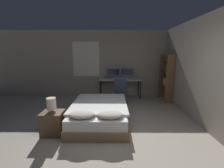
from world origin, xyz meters
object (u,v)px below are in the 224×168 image
(bedside_lamp, at_px, (51,104))
(bookshelf, at_px, (167,77))
(nightstand, at_px, (53,123))
(monitor_right, at_px, (127,72))
(office_chair, at_px, (120,92))
(keyboard, at_px, (120,79))
(computer_mouse, at_px, (128,79))
(desk, at_px, (120,81))
(bed, at_px, (99,113))
(monitor_left, at_px, (113,72))

(bedside_lamp, xyz_separation_m, bookshelf, (3.35, 2.45, 0.23))
(nightstand, xyz_separation_m, bookshelf, (3.35, 2.45, 0.67))
(monitor_right, relative_size, bookshelf, 0.32)
(office_chair, bearing_deg, bedside_lamp, -126.96)
(keyboard, xyz_separation_m, office_chair, (-0.02, -0.54, -0.38))
(nightstand, relative_size, bookshelf, 0.30)
(keyboard, relative_size, bookshelf, 0.22)
(monitor_right, bearing_deg, bookshelf, -23.09)
(monitor_right, xyz_separation_m, computer_mouse, (-0.01, -0.38, -0.22))
(monitor_right, bearing_deg, desk, -146.52)
(bedside_lamp, xyz_separation_m, office_chair, (1.61, 2.14, -0.31))
(nightstand, bearing_deg, office_chair, 53.04)
(bed, relative_size, keyboard, 5.19)
(desk, xyz_separation_m, monitor_right, (0.29, 0.19, 0.33))
(desk, distance_m, keyboard, 0.21)
(office_chair, distance_m, bookshelf, 1.85)
(bed, relative_size, bedside_lamp, 6.24)
(bed, height_order, office_chair, office_chair)
(nightstand, distance_m, monitor_left, 3.42)
(office_chair, bearing_deg, monitor_right, 71.51)
(desk, xyz_separation_m, monitor_left, (-0.29, 0.19, 0.33))
(bedside_lamp, relative_size, keyboard, 0.83)
(bed, bearing_deg, bedside_lamp, -147.63)
(nightstand, xyz_separation_m, computer_mouse, (1.91, 2.68, 0.53))
(bedside_lamp, bearing_deg, bed, 32.37)
(nightstand, bearing_deg, keyboard, 58.74)
(keyboard, height_order, computer_mouse, computer_mouse)
(monitor_left, xyz_separation_m, computer_mouse, (0.57, -0.38, -0.22))
(monitor_right, height_order, office_chair, monitor_right)
(bed, relative_size, nightstand, 3.83)
(keyboard, distance_m, bookshelf, 1.75)
(bedside_lamp, relative_size, desk, 0.19)
(monitor_left, bearing_deg, bookshelf, -16.89)
(bed, distance_m, office_chair, 1.65)
(nightstand, relative_size, office_chair, 0.52)
(monitor_left, bearing_deg, computer_mouse, -33.58)
(desk, bearing_deg, monitor_right, 33.48)
(bed, distance_m, keyboard, 2.22)
(keyboard, bearing_deg, monitor_left, 127.33)
(bed, height_order, bedside_lamp, bedside_lamp)
(desk, relative_size, monitor_right, 3.07)
(bed, xyz_separation_m, nightstand, (-0.98, -0.62, 0.01))
(office_chair, bearing_deg, keyboard, 88.04)
(bedside_lamp, height_order, computer_mouse, bedside_lamp)
(desk, bearing_deg, nightstand, -119.57)
(bedside_lamp, bearing_deg, office_chair, 53.04)
(nightstand, height_order, bedside_lamp, bedside_lamp)
(bed, xyz_separation_m, keyboard, (0.64, 2.06, 0.53))
(computer_mouse, height_order, bookshelf, bookshelf)
(bookshelf, bearing_deg, computer_mouse, 170.88)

